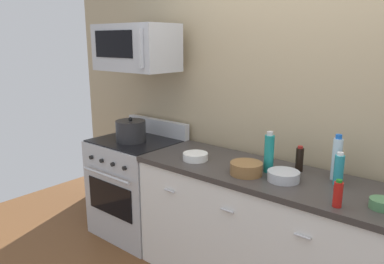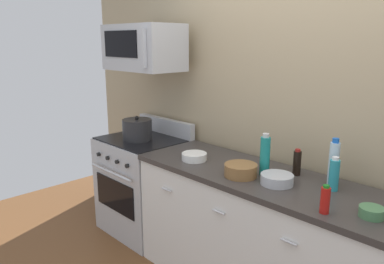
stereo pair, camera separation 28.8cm
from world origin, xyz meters
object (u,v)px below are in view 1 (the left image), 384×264
at_px(bottle_soy_sauce_dark, 300,159).
at_px(bottle_sparkling_teal, 269,153).
at_px(bowl_white_ceramic, 195,156).
at_px(bowl_steel_prep, 284,176).
at_px(bowl_green_glaze, 381,204).
at_px(bottle_dish_soap, 339,169).
at_px(stockpot, 131,131).
at_px(bowl_wooden_salad, 246,168).
at_px(bottle_hot_sauce_red, 338,194).
at_px(range_oven, 137,186).
at_px(microwave, 136,48).
at_px(bottle_water_clear, 337,158).

bearing_deg(bottle_soy_sauce_dark, bottle_sparkling_teal, -137.20).
height_order(bowl_white_ceramic, bowl_steel_prep, bowl_steel_prep).
bearing_deg(bowl_green_glaze, bottle_dish_soap, 146.46).
bearing_deg(stockpot, bowl_wooden_salad, -2.99).
relative_size(bowl_white_ceramic, bowl_wooden_salad, 0.87).
distance_m(bottle_sparkling_teal, bottle_hot_sauce_red, 0.62).
bearing_deg(range_oven, bowl_wooden_salad, -5.41).
xyz_separation_m(microwave, bottle_soy_sauce_dark, (1.51, 0.13, -0.74)).
distance_m(range_oven, bottle_soy_sauce_dark, 1.61).
xyz_separation_m(bowl_white_ceramic, stockpot, (-0.79, 0.05, 0.07)).
bearing_deg(bottle_sparkling_teal, bowl_green_glaze, -9.73).
relative_size(microwave, bottle_soy_sauce_dark, 4.07).
bearing_deg(microwave, range_oven, -90.29).
bearing_deg(bowl_steel_prep, bottle_water_clear, 44.27).
xyz_separation_m(range_oven, bottle_soy_sauce_dark, (1.51, 0.17, 0.54)).
relative_size(microwave, bowl_white_ceramic, 3.87).
distance_m(bottle_soy_sauce_dark, bowl_wooden_salad, 0.39).
relative_size(bottle_soy_sauce_dark, bottle_hot_sauce_red, 1.16).
bearing_deg(bottle_water_clear, bottle_dish_soap, -60.99).
bearing_deg(bottle_hot_sauce_red, bottle_soy_sauce_dark, 134.48).
bearing_deg(stockpot, bottle_dish_soap, 4.68).
xyz_separation_m(bottle_soy_sauce_dark, bowl_green_glaze, (0.60, -0.28, -0.06)).
distance_m(bottle_sparkling_teal, stockpot, 1.35).
relative_size(bottle_water_clear, bowl_white_ceramic, 1.58).
relative_size(microwave, bowl_wooden_salad, 3.35).
bearing_deg(bottle_dish_soap, bottle_water_clear, 119.01).
xyz_separation_m(bottle_dish_soap, stockpot, (-1.80, -0.15, -0.00)).
bearing_deg(bowl_wooden_salad, bottle_hot_sauce_red, -10.21).
xyz_separation_m(bottle_water_clear, bottle_hot_sauce_red, (0.16, -0.41, -0.07)).
bearing_deg(range_oven, microwave, 89.71).
bearing_deg(stockpot, bottle_soy_sauce_dark, 8.52).
bearing_deg(bottle_dish_soap, range_oven, -177.01).
bearing_deg(bottle_dish_soap, microwave, -178.43).
xyz_separation_m(bottle_dish_soap, bowl_wooden_salad, (-0.55, -0.21, -0.06)).
relative_size(range_oven, bowl_white_ceramic, 5.56).
bearing_deg(bowl_wooden_salad, bowl_green_glaze, 0.79).
height_order(range_oven, bottle_sparkling_teal, bottle_sparkling_teal).
xyz_separation_m(microwave, stockpot, (-0.00, -0.10, -0.73)).
xyz_separation_m(bowl_green_glaze, stockpot, (-2.11, 0.05, 0.07)).
xyz_separation_m(bottle_soy_sauce_dark, bowl_wooden_salad, (-0.25, -0.29, -0.04)).
bearing_deg(bottle_sparkling_teal, bowl_white_ceramic, -167.69).
height_order(bottle_sparkling_teal, bottle_water_clear, bottle_water_clear).
relative_size(bottle_hot_sauce_red, bowl_white_ceramic, 0.82).
bearing_deg(bottle_sparkling_teal, stockpot, -176.77).
height_order(bottle_hot_sauce_red, bowl_steel_prep, bottle_hot_sauce_red).
height_order(range_oven, bowl_white_ceramic, range_oven).
xyz_separation_m(bottle_hot_sauce_red, bowl_green_glaze, (0.19, 0.13, -0.05)).
distance_m(bowl_steel_prep, bowl_wooden_salad, 0.26).
distance_m(bottle_dish_soap, stockpot, 1.81).
bearing_deg(bottle_sparkling_teal, bottle_water_clear, 20.55).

